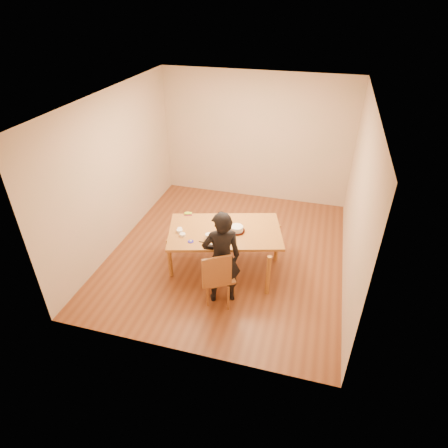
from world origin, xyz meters
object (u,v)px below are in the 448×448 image
(cake_plate, at_px, (237,231))
(cake, at_px, (237,229))
(dining_table, at_px, (225,231))
(person, at_px, (221,258))
(dining_chair, at_px, (221,277))

(cake_plate, height_order, cake, cake)
(dining_table, height_order, cake_plate, cake_plate)
(person, bearing_deg, dining_chair, 66.51)
(dining_table, xyz_separation_m, person, (0.15, -0.73, 0.03))
(dining_chair, bearing_deg, person, 59.39)
(cake_plate, xyz_separation_m, cake, (0.00, 0.00, 0.04))
(dining_table, relative_size, cake, 8.71)
(cake, bearing_deg, cake_plate, 0.00)
(dining_chair, height_order, cake, cake)
(cake_plate, bearing_deg, cake, 0.00)
(dining_chair, distance_m, person, 0.32)
(cake, bearing_deg, person, -93.14)
(cake, bearing_deg, dining_table, -174.61)
(cake_plate, bearing_deg, dining_table, -174.61)
(cake_plate, distance_m, person, 0.75)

